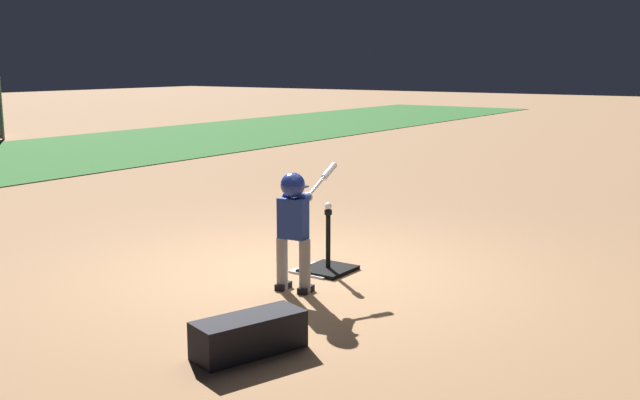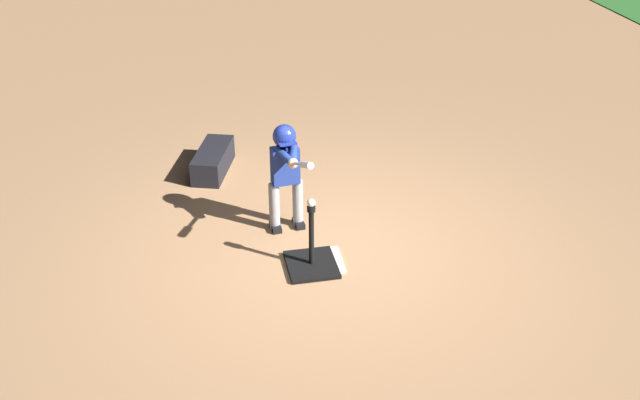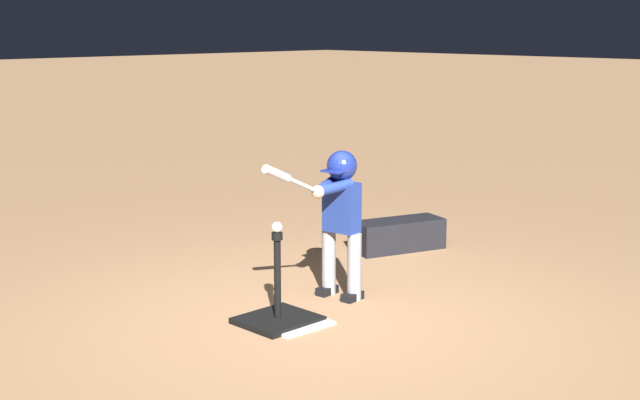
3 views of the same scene
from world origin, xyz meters
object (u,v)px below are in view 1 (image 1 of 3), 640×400
at_px(baseball, 328,206).
at_px(equipment_bag, 249,335).
at_px(batter_child, 295,216).
at_px(batting_tee, 328,265).

bearing_deg(baseball, equipment_bag, -161.04).
xyz_separation_m(batter_child, baseball, (0.71, 0.11, -0.03)).
height_order(batter_child, equipment_bag, batter_child).
xyz_separation_m(baseball, equipment_bag, (-2.14, -0.74, -0.54)).
distance_m(batting_tee, baseball, 0.61).
bearing_deg(batting_tee, equipment_bag, -161.04).
height_order(baseball, equipment_bag, baseball).
distance_m(batting_tee, batter_child, 0.96).
bearing_deg(batting_tee, batter_child, -171.42).
height_order(batting_tee, baseball, baseball).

